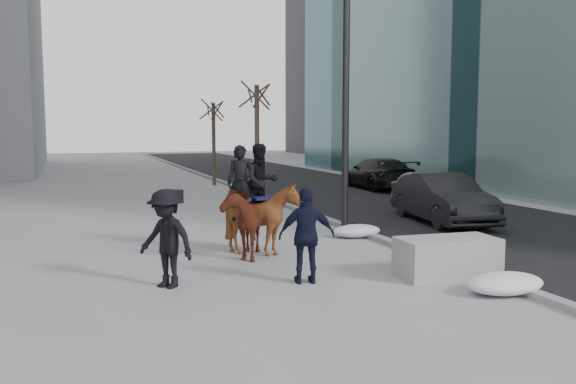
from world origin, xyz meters
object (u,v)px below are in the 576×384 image
object	(u,v)px
car_near	(442,198)
mounted_left	(243,215)
mounted_right	(263,211)
planter	(447,257)

from	to	relation	value
car_near	mounted_left	world-z (taller)	mounted_left
car_near	mounted_left	size ratio (longest dim) A/B	1.83
car_near	mounted_right	distance (m)	6.88
mounted_left	mounted_right	world-z (taller)	mounted_right
planter	car_near	distance (m)	6.76
planter	car_near	bearing A→B (deg)	56.97
car_near	mounted_right	bearing A→B (deg)	-149.68
planter	mounted_right	xyz separation A→B (m)	(-2.70, 3.10, 0.62)
mounted_left	planter	bearing A→B (deg)	-44.49
mounted_left	mounted_right	xyz separation A→B (m)	(0.46, -0.01, 0.08)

